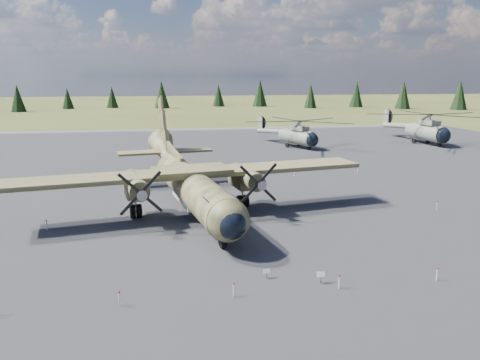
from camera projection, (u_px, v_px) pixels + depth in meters
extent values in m
plane|color=brown|center=(256.00, 220.00, 38.94)|extent=(500.00, 500.00, 0.00)
cube|color=#55555A|center=(236.00, 191.00, 48.56)|extent=(120.00, 120.00, 0.04)
cylinder|color=#30361D|center=(194.00, 188.00, 39.47)|extent=(6.04, 19.30, 2.97)
sphere|color=#30361D|center=(228.00, 220.00, 30.68)|extent=(3.34, 3.34, 2.91)
sphere|color=black|center=(231.00, 224.00, 30.16)|extent=(2.46, 2.46, 2.14)
cube|color=black|center=(220.00, 202.00, 32.07)|extent=(2.37, 2.02, 0.58)
cone|color=#30361D|center=(166.00, 153.00, 50.75)|extent=(4.06, 7.66, 4.46)
cube|color=#AAADB0|center=(191.00, 199.00, 40.71)|extent=(3.03, 6.60, 0.53)
cube|color=#32391D|center=(192.00, 173.00, 39.69)|extent=(30.90, 8.58, 0.37)
cube|color=#30361D|center=(192.00, 170.00, 39.64)|extent=(6.89, 4.80, 0.37)
cylinder|color=#30361D|center=(136.00, 184.00, 37.99)|extent=(2.47, 5.69, 1.59)
cube|color=#30361D|center=(135.00, 190.00, 38.93)|extent=(2.16, 3.81, 0.85)
cone|color=gray|center=(141.00, 194.00, 34.82)|extent=(0.95, 1.07, 0.81)
cylinder|color=black|center=(136.00, 211.00, 39.32)|extent=(1.11, 1.30, 1.17)
cylinder|color=#30361D|center=(246.00, 176.00, 41.06)|extent=(2.47, 5.69, 1.59)
cube|color=#30361D|center=(243.00, 182.00, 41.99)|extent=(2.16, 3.81, 0.85)
cone|color=gray|center=(260.00, 185.00, 37.88)|extent=(0.95, 1.07, 0.81)
cylinder|color=black|center=(243.00, 201.00, 42.38)|extent=(1.11, 1.30, 1.17)
cube|color=#30361D|center=(173.00, 152.00, 46.90)|extent=(1.60, 7.94, 1.78)
cube|color=#32391D|center=(165.00, 151.00, 51.22)|extent=(10.41, 3.96, 0.23)
cylinder|color=gray|center=(222.00, 230.00, 32.09)|extent=(0.17, 0.17, 0.95)
cylinder|color=black|center=(223.00, 241.00, 32.26)|extent=(0.53, 1.04, 0.99)
cylinder|color=gray|center=(298.00, 137.00, 77.41)|extent=(4.96, 7.26, 2.39)
sphere|color=black|center=(312.00, 140.00, 74.62)|extent=(2.90, 2.90, 2.20)
sphere|color=gray|center=(285.00, 135.00, 80.21)|extent=(2.90, 2.90, 2.20)
cube|color=gray|center=(300.00, 128.00, 76.77)|extent=(2.72, 3.45, 0.72)
cylinder|color=gray|center=(300.00, 124.00, 76.61)|extent=(0.45, 0.45, 0.96)
cylinder|color=gray|center=(272.00, 131.00, 83.06)|extent=(4.02, 7.80, 1.37)
cube|color=gray|center=(260.00, 123.00, 85.71)|extent=(0.73, 1.31, 2.29)
cylinder|color=black|center=(262.00, 123.00, 85.89)|extent=(1.05, 2.30, 2.49)
cylinder|color=black|center=(309.00, 148.00, 75.38)|extent=(0.51, 0.70, 0.65)
cylinder|color=black|center=(287.00, 145.00, 77.95)|extent=(0.57, 0.82, 0.76)
cylinder|color=gray|center=(287.00, 142.00, 77.84)|extent=(0.18, 0.18, 1.39)
cylinder|color=black|center=(299.00, 144.00, 79.34)|extent=(0.57, 0.82, 0.76)
cylinder|color=gray|center=(299.00, 141.00, 79.23)|extent=(0.18, 0.18, 1.39)
cylinder|color=gray|center=(427.00, 133.00, 81.29)|extent=(3.71, 8.30, 2.79)
sphere|color=black|center=(443.00, 136.00, 77.55)|extent=(2.85, 2.85, 2.56)
sphere|color=gray|center=(412.00, 130.00, 85.05)|extent=(2.85, 2.85, 2.56)
cube|color=gray|center=(429.00, 123.00, 80.49)|extent=(2.30, 3.77, 0.84)
cylinder|color=gray|center=(430.00, 118.00, 80.31)|extent=(0.45, 0.45, 1.11)
cylinder|color=gray|center=(399.00, 126.00, 88.88)|extent=(2.05, 9.56, 1.60)
cube|color=gray|center=(386.00, 116.00, 92.48)|extent=(0.43, 1.58, 2.68)
cylinder|color=black|center=(388.00, 116.00, 92.59)|extent=(0.41, 2.89, 2.90)
cylinder|color=black|center=(439.00, 144.00, 78.52)|extent=(0.40, 0.79, 0.76)
cylinder|color=black|center=(414.00, 141.00, 82.48)|extent=(0.44, 0.93, 0.89)
cylinder|color=gray|center=(414.00, 138.00, 82.35)|extent=(0.17, 0.17, 1.62)
cylinder|color=black|center=(428.00, 140.00, 83.32)|extent=(0.44, 0.93, 0.89)
cylinder|color=gray|center=(429.00, 137.00, 83.19)|extent=(0.17, 0.17, 1.62)
cube|color=gray|center=(267.00, 274.00, 27.62)|extent=(0.07, 0.07, 0.48)
cube|color=silver|center=(267.00, 271.00, 27.53)|extent=(0.39, 0.19, 0.27)
cube|color=gray|center=(320.00, 278.00, 26.95)|extent=(0.08, 0.08, 0.57)
cube|color=silver|center=(321.00, 274.00, 26.84)|extent=(0.46, 0.20, 0.32)
cylinder|color=silver|center=(119.00, 299.00, 24.21)|extent=(0.07, 0.07, 0.80)
cylinder|color=#B61321|center=(119.00, 292.00, 24.12)|extent=(0.12, 0.12, 0.10)
cylinder|color=silver|center=(234.00, 290.00, 25.21)|extent=(0.07, 0.07, 0.80)
cylinder|color=#B61321|center=(234.00, 283.00, 25.12)|extent=(0.12, 0.12, 0.10)
cylinder|color=silver|center=(339.00, 282.00, 26.21)|extent=(0.07, 0.07, 0.80)
cylinder|color=#B61321|center=(339.00, 275.00, 26.12)|extent=(0.12, 0.12, 0.10)
cylinder|color=silver|center=(437.00, 274.00, 27.20)|extent=(0.07, 0.07, 0.80)
cylinder|color=#B61321|center=(438.00, 268.00, 27.12)|extent=(0.12, 0.12, 0.10)
cylinder|color=silver|center=(84.00, 181.00, 51.59)|extent=(0.07, 0.07, 0.80)
cylinder|color=#B61321|center=(84.00, 177.00, 51.50)|extent=(0.12, 0.12, 0.10)
cylinder|color=silver|center=(158.00, 178.00, 52.92)|extent=(0.07, 0.07, 0.80)
cylinder|color=#B61321|center=(158.00, 175.00, 52.83)|extent=(0.12, 0.12, 0.10)
cylinder|color=silver|center=(228.00, 175.00, 54.24)|extent=(0.07, 0.07, 0.80)
cylinder|color=#B61321|center=(228.00, 172.00, 54.16)|extent=(0.12, 0.12, 0.10)
cylinder|color=silver|center=(294.00, 173.00, 55.57)|extent=(0.07, 0.07, 0.80)
cylinder|color=#B61321|center=(294.00, 170.00, 55.49)|extent=(0.12, 0.12, 0.10)
cylinder|color=silver|center=(358.00, 171.00, 56.90)|extent=(0.07, 0.07, 0.80)
cylinder|color=#B61321|center=(358.00, 168.00, 56.82)|extent=(0.12, 0.12, 0.10)
cylinder|color=silver|center=(47.00, 225.00, 36.11)|extent=(0.07, 0.07, 0.80)
cylinder|color=#B61321|center=(46.00, 221.00, 36.03)|extent=(0.12, 0.12, 0.10)
cylinder|color=silver|center=(437.00, 206.00, 41.60)|extent=(0.07, 0.07, 0.80)
cylinder|color=#B61321|center=(437.00, 201.00, 41.51)|extent=(0.12, 0.12, 0.10)
cone|color=black|center=(460.00, 95.00, 164.75)|extent=(5.73, 5.73, 10.23)
cone|color=black|center=(403.00, 95.00, 169.75)|extent=(5.59, 5.59, 9.98)
cone|color=black|center=(356.00, 94.00, 179.26)|extent=(5.47, 5.47, 9.77)
cone|color=black|center=(311.00, 96.00, 174.24)|extent=(4.91, 4.91, 8.77)
cone|color=black|center=(260.00, 93.00, 182.83)|extent=(5.84, 5.84, 10.43)
cone|color=black|center=(218.00, 95.00, 183.54)|extent=(4.80, 4.80, 8.57)
cone|color=black|center=(162.00, 94.00, 172.98)|extent=(5.57, 5.57, 9.94)
cone|color=black|center=(112.00, 97.00, 174.89)|extent=(4.40, 4.40, 7.86)
cone|color=black|center=(68.00, 98.00, 169.13)|extent=(4.22, 4.22, 7.53)
cone|color=black|center=(18.00, 98.00, 155.15)|extent=(4.99, 4.99, 8.92)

